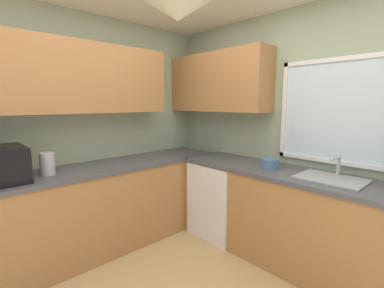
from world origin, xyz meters
TOP-DOWN VIEW (x-y plane):
  - room_shell at (-0.75, 0.49)m, footprint 3.55×3.40m
  - counter_run_left at (-1.40, 0.00)m, footprint 0.65×3.01m
  - counter_run_back at (0.21, 1.33)m, footprint 2.64×0.65m
  - dishwasher at (-0.74, 1.30)m, footprint 0.60×0.60m
  - microwave at (-1.40, -0.74)m, footprint 0.48×0.36m
  - kettle at (-1.38, -0.39)m, footprint 0.13×0.13m
  - sink_assembly at (0.43, 1.34)m, footprint 0.52×0.40m
  - bowl at (-0.16, 1.33)m, footprint 0.17×0.17m

SIDE VIEW (x-z plane):
  - dishwasher at x=-0.74m, z-range 0.00..0.86m
  - counter_run_left at x=-1.40m, z-range 0.00..0.91m
  - counter_run_back at x=0.21m, z-range 0.00..0.91m
  - sink_assembly at x=0.43m, z-range 0.82..1.01m
  - bowl at x=-0.16m, z-range 0.91..1.00m
  - kettle at x=-1.38m, z-range 0.91..1.11m
  - microwave at x=-1.40m, z-range 0.91..1.20m
  - room_shell at x=-0.75m, z-range 0.50..3.06m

